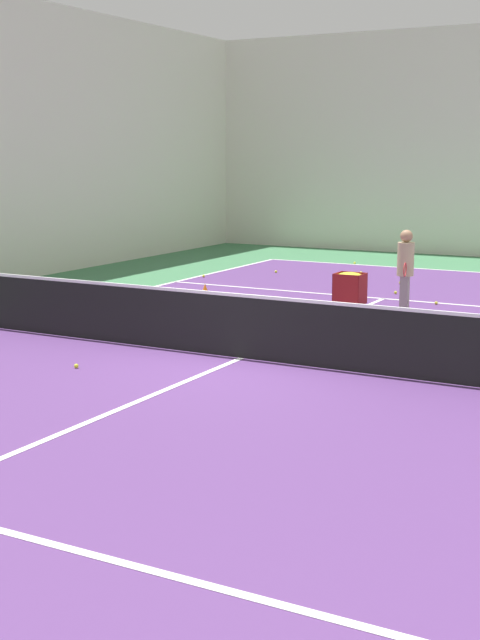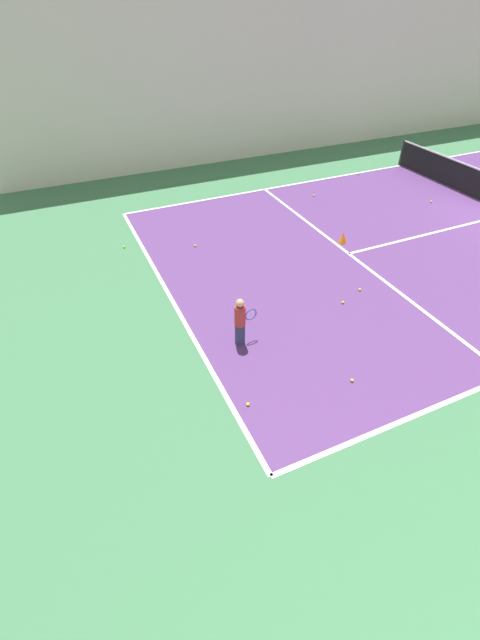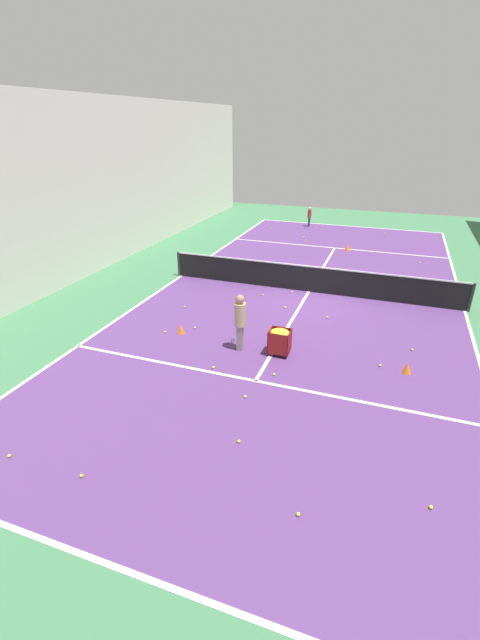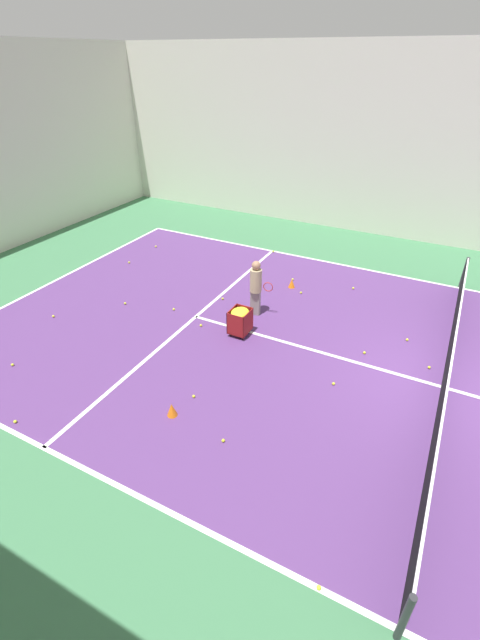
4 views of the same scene
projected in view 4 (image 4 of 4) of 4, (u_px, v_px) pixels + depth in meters
ground_plane at (442, 387)px, 9.76m from camera, size 35.53×35.53×0.00m
court_playing_area at (442, 387)px, 9.76m from camera, size 10.92×24.14×0.00m
line_baseline_far at (60, 278)px, 14.48m from camera, size 10.92×0.10×0.00m
line_sideline_left at (398, 629)px, 5.65m from camera, size 0.10×24.14×0.00m
line_sideline_right at (460, 288)px, 13.86m from camera, size 0.10×24.14×0.00m
line_service_far at (196, 317)px, 12.36m from camera, size 10.92×0.10×0.00m
line_centre_service at (442, 387)px, 9.76m from camera, size 0.10×13.28×0.00m
tennis_net at (448, 369)px, 9.48m from camera, size 11.22×0.10×1.03m
coach_at_net at (256, 285)px, 11.99m from camera, size 0.38×0.67×1.67m
ball_cart at (240, 317)px, 11.33m from camera, size 0.58×0.50×0.76m
training_cone_1 at (292, 283)px, 13.84m from camera, size 0.22×0.22×0.29m
training_cone_2 at (172, 410)px, 8.92m from camera, size 0.22×0.22×0.31m
tennis_ball_1 at (273, 251)px, 16.35m from camera, size 0.07×0.07×0.07m
tennis_ball_2 at (174, 309)px, 12.65m from camera, size 0.07×0.07×0.07m
tennis_ball_5 at (53, 316)px, 12.31m from camera, size 0.07×0.07×0.07m
tennis_ball_6 at (15, 422)px, 8.79m from camera, size 0.07×0.07×0.07m
tennis_ball_7 at (407, 340)px, 11.31m from camera, size 0.07×0.07×0.07m
tennis_ball_9 at (194, 396)px, 9.44m from camera, size 0.07×0.07×0.07m
tennis_ball_10 at (129, 262)px, 15.49m from camera, size 0.07×0.07×0.07m
tennis_ball_11 at (364, 353)px, 10.82m from camera, size 0.07×0.07×0.07m
tennis_ball_14 at (301, 293)px, 13.53m from camera, size 0.07×0.07×0.07m
tennis_ball_17 at (293, 279)px, 14.32m from camera, size 0.07×0.07×0.07m
tennis_ball_18 at (319, 588)px, 6.06m from camera, size 0.07×0.07×0.07m
tennis_ball_19 at (223, 441)px, 8.36m from camera, size 0.07×0.07×0.07m
tennis_ball_20 at (201, 325)px, 11.90m from camera, size 0.07×0.07×0.07m
tennis_ball_23 at (156, 246)px, 16.76m from camera, size 0.07×0.07×0.07m
tennis_ball_24 at (334, 384)px, 9.80m from camera, size 0.07×0.07×0.07m
tennis_ball_25 at (429, 367)px, 10.31m from camera, size 0.07×0.07×0.07m
tennis_ball_26 at (223, 299)px, 13.20m from camera, size 0.07×0.07×0.07m
tennis_ball_27 at (125, 303)px, 12.95m from camera, size 0.07×0.07×0.07m
tennis_ball_29 at (353, 288)px, 13.78m from camera, size 0.07×0.07×0.07m
tennis_ball_30 at (12, 365)px, 10.40m from camera, size 0.07×0.07×0.07m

